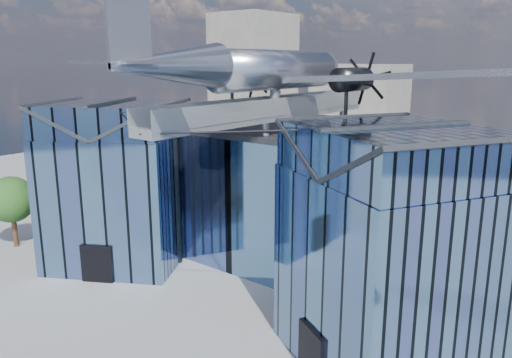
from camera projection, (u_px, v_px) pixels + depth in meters
The scene contains 5 objects.
ground_plane at pixel (237, 294), 32.02m from camera, with size 120.00×120.00×0.00m, color gray.
museum at pixel (290, 192), 35.16m from camera, with size 32.88×24.50×17.60m.
bg_towers at pixel (488, 95), 67.21m from camera, with size 77.00×24.50×26.00m.
tree_plaza_w at pixel (11, 200), 39.34m from camera, with size 4.83×4.83×5.74m.
tree_side_w at pixel (46, 167), 53.48m from camera, with size 3.48×3.48×5.12m.
Camera 1 is at (19.34, -22.24, 14.58)m, focal length 35.00 mm.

